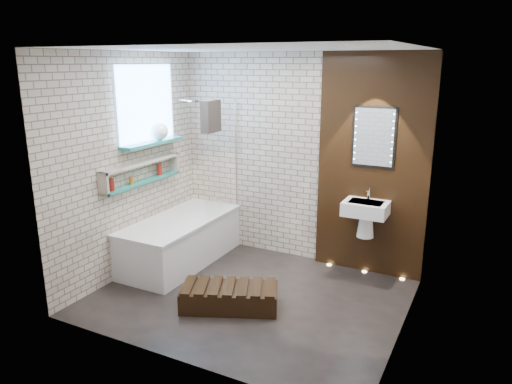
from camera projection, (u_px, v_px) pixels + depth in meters
The scene contains 15 objects.
ground at pixel (250, 297), 5.24m from camera, with size 3.20×3.20×0.00m, color black.
room_shell at pixel (249, 181), 4.89m from camera, with size 3.24×3.20×2.60m.
walnut_panel at pixel (373, 167), 5.57m from camera, with size 1.30×0.06×2.60m, color black.
clerestory_window at pixel (147, 112), 5.72m from camera, with size 0.18×1.00×0.94m.
display_niche at pixel (142, 173), 5.72m from camera, with size 0.14×1.30×0.26m.
bathtub at pixel (181, 240), 6.08m from camera, with size 0.79×1.74×0.70m.
bath_screen at pixel (221, 160), 6.05m from camera, with size 0.01×0.78×1.40m, color white.
towel at pixel (211, 116), 5.70m from camera, with size 0.11×0.29×0.38m, color #2A2421.
shower_head at pixel (194, 101), 6.10m from camera, with size 0.18×0.18×0.02m, color silver.
washbasin at pixel (366, 213), 5.53m from camera, with size 0.50×0.36×0.58m.
led_mirror at pixel (374, 137), 5.44m from camera, with size 0.50×0.02×0.70m.
walnut_step at pixel (229, 298), 4.99m from camera, with size 0.99×0.44×0.22m, color black.
niche_bottles at pixel (138, 176), 5.66m from camera, with size 0.06×0.90×0.15m.
sill_vases at pixel (160, 131), 5.87m from camera, with size 0.21×0.21×0.21m.
floor_uplights at pixel (364, 272), 5.85m from camera, with size 0.96×0.06×0.01m.
Camera 1 is at (2.22, -4.20, 2.49)m, focal length 33.67 mm.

